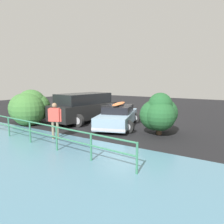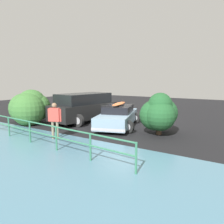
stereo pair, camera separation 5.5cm
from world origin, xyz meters
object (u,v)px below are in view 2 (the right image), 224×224
sedan_car (118,116)px  bush_near_right (30,108)px  bush_near_left (160,113)px  person_bystander (55,117)px  suv_car (84,107)px

sedan_car → bush_near_right: (5.27, 2.16, 0.37)m
sedan_car → bush_near_left: size_ratio=2.06×
sedan_car → person_bystander: size_ratio=2.84×
suv_car → bush_near_right: bush_near_right is taller
sedan_car → suv_car: size_ratio=0.98×
person_bystander → bush_near_left: bush_near_left is taller
sedan_car → suv_car: 2.74m
bush_near_left → bush_near_right: size_ratio=0.75×
bush_near_right → suv_car: bearing=-138.1°
suv_car → bush_near_right: (2.56, 2.30, 0.02)m
person_bystander → bush_near_right: bearing=-22.7°
person_bystander → bush_near_left: (-3.76, -3.51, 0.08)m
suv_car → bush_near_right: size_ratio=1.58×
suv_car → person_bystander: suv_car is taller
suv_car → person_bystander: size_ratio=2.90×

